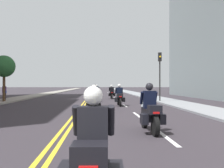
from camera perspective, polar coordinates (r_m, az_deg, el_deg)
The scene contains 17 objects.
ground_plane at distance 47.76m, azimuth -4.48°, elevation -2.09°, with size 264.00×264.00×0.00m, color #2F2A2F.
sidewalk_left at distance 48.56m, azimuth -13.67°, elevation -1.98°, with size 2.66×144.00×0.12m, color gray.
sidewalk_right at distance 48.20m, azimuth 4.78°, elevation -2.00°, with size 2.66×144.00×0.12m, color gray.
centreline_yellow_inner at distance 47.76m, azimuth -4.62°, elevation -2.08°, with size 0.12×132.00×0.01m, color yellow.
centreline_yellow_outer at distance 47.75m, azimuth -4.34°, elevation -2.08°, with size 0.12×132.00×0.01m, color yellow.
lane_dashes_white at distance 28.83m, azimuth 1.01°, elevation -3.33°, with size 0.14×56.40×0.01m.
building_right_1 at distance 36.52m, azimuth 21.83°, elevation 11.74°, with size 6.53×20.47×18.25m.
motorcycle_0 at distance 3.53m, azimuth -4.24°, elevation -15.55°, with size 0.78×2.06×1.57m.
motorcycle_1 at distance 8.85m, azimuth 8.33°, elevation -6.24°, with size 0.78×2.22×1.66m.
motorcycle_2 at distance 14.01m, azimuth -3.96°, elevation -4.02°, with size 0.78×2.26×1.61m.
motorcycle_3 at distance 19.68m, azimuth 1.62°, elevation -2.88°, with size 0.77×2.19×1.66m.
motorcycle_4 at distance 24.61m, azimuth -3.88°, elevation -2.29°, with size 0.78×2.23×1.68m.
motorcycle_5 at distance 29.71m, azimuth -0.09°, elevation -1.98°, with size 0.77×2.22×1.60m.
motorcycle_6 at distance 34.45m, azimuth -3.29°, elevation -1.72°, with size 0.77×2.30×1.63m.
traffic_light_near at distance 24.37m, azimuth 10.40°, elevation 3.50°, with size 0.28×0.38×4.55m.
pedestrian_2 at distance 27.24m, azimuth -22.44°, elevation -1.70°, with size 0.48×0.42×1.67m.
street_tree_0 at distance 25.58m, azimuth -22.50°, elevation 3.52°, with size 1.98×1.98×4.26m.
Camera 1 is at (1.14, 0.28, 1.59)m, focal length 41.88 mm.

